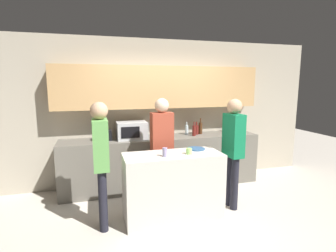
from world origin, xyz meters
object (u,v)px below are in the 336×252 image
object	(u,v)px
person_left	(101,155)
person_center	(233,144)
cup_0	(189,151)
cup_1	(165,152)
microwave	(132,130)
bottle_2	(196,130)
plate_on_island	(196,149)
potted_plant	(237,123)
toaster	(104,135)
bottle_3	(200,128)
bottle_1	(194,130)
bottle_0	(187,130)
person_right	(162,141)

from	to	relation	value
person_left	person_center	bearing A→B (deg)	91.75
cup_0	cup_1	bearing A→B (deg)	-176.94
microwave	person_left	distance (m)	1.31
microwave	bottle_2	distance (m)	1.24
bottle_2	person_center	world-z (taller)	person_center
microwave	plate_on_island	world-z (taller)	microwave
microwave	cup_0	xyz separation A→B (m)	(0.60, -1.25, -0.10)
potted_plant	person_center	bearing A→B (deg)	-122.44
toaster	bottle_2	distance (m)	1.72
bottle_3	cup_1	distance (m)	1.72
potted_plant	person_left	world-z (taller)	person_left
cup_1	bottle_1	bearing A→B (deg)	53.54
microwave	bottle_0	xyz separation A→B (m)	(1.07, 0.12, -0.06)
microwave	cup_0	world-z (taller)	microwave
person_center	bottle_2	bearing A→B (deg)	1.90
potted_plant	person_right	world-z (taller)	person_right
plate_on_island	bottle_1	bearing A→B (deg)	70.17
cup_0	person_center	xyz separation A→B (m)	(0.75, 0.13, 0.02)
microwave	cup_1	xyz separation A→B (m)	(0.25, -1.27, -0.09)
bottle_1	bottle_3	size ratio (longest dim) A/B	0.86
potted_plant	toaster	bearing A→B (deg)	180.00
bottle_3	toaster	bearing A→B (deg)	-177.56
bottle_3	cup_0	xyz separation A→B (m)	(-0.73, -1.33, -0.07)
plate_on_island	cup_0	xyz separation A→B (m)	(-0.19, -0.22, 0.03)
plate_on_island	bottle_2	bearing A→B (deg)	67.82
bottle_1	person_center	size ratio (longest dim) A/B	0.16
toaster	plate_on_island	xyz separation A→B (m)	(1.28, -1.03, -0.08)
potted_plant	plate_on_island	distance (m)	1.64
person_center	cup_1	bearing A→B (deg)	93.99
bottle_1	plate_on_island	bearing A→B (deg)	-109.83
bottle_0	microwave	bearing A→B (deg)	-173.82
potted_plant	cup_0	bearing A→B (deg)	-139.51
microwave	potted_plant	bearing A→B (deg)	0.04
cup_0	cup_1	size ratio (longest dim) A/B	0.69
potted_plant	bottle_1	distance (m)	0.93
microwave	person_right	world-z (taller)	person_right
potted_plant	cup_1	size ratio (longest dim) A/B	3.35
bottle_0	bottle_2	bearing A→B (deg)	-19.15
microwave	cup_0	size ratio (longest dim) A/B	6.37
bottle_3	cup_1	xyz separation A→B (m)	(-1.08, -1.34, -0.05)
bottle_2	cup_1	world-z (taller)	bottle_2
toaster	plate_on_island	bearing A→B (deg)	-38.88
potted_plant	bottle_0	world-z (taller)	potted_plant
cup_0	person_right	size ratio (longest dim) A/B	0.05
bottle_0	plate_on_island	world-z (taller)	bottle_0
toaster	bottle_0	distance (m)	1.55
toaster	potted_plant	world-z (taller)	potted_plant
bottle_0	person_left	world-z (taller)	person_left
plate_on_island	cup_1	world-z (taller)	cup_1
bottle_1	cup_1	distance (m)	1.50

